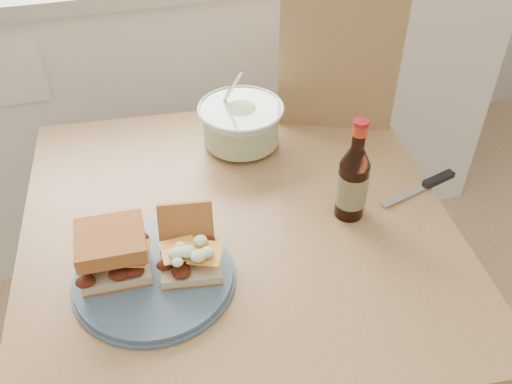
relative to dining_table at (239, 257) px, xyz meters
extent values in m
cube|color=white|center=(-0.15, 0.95, -0.15)|extent=(2.40, 0.60, 0.90)
cube|color=#B08153|center=(0.00, 0.00, 0.08)|extent=(0.90, 0.90, 0.04)
cube|color=#B08153|center=(-0.35, 0.40, -0.27)|extent=(0.06, 0.06, 0.67)
cube|color=#B08153|center=(0.40, 0.35, -0.27)|extent=(0.06, 0.06, 0.67)
cylinder|color=#496176|center=(-0.18, -0.11, 0.11)|extent=(0.28, 0.28, 0.02)
cube|color=beige|center=(-0.24, -0.08, 0.13)|extent=(0.12, 0.11, 0.02)
cube|color=#FAA232|center=(-0.24, -0.08, 0.17)|extent=(0.07, 0.07, 0.00)
cube|color=#B3682F|center=(-0.24, -0.08, 0.19)|extent=(0.12, 0.11, 0.03)
cube|color=beige|center=(-0.11, -0.11, 0.13)|extent=(0.12, 0.11, 0.02)
cube|color=#FAA232|center=(-0.11, -0.11, 0.16)|extent=(0.07, 0.07, 0.00)
cube|color=#B3682F|center=(-0.11, -0.05, 0.16)|extent=(0.11, 0.08, 0.09)
cone|color=silver|center=(0.07, 0.26, 0.15)|extent=(0.19, 0.19, 0.10)
cylinder|color=beige|center=(0.07, 0.26, 0.15)|extent=(0.17, 0.17, 0.06)
torus|color=silver|center=(0.07, 0.26, 0.20)|extent=(0.20, 0.20, 0.01)
cylinder|color=silver|center=(0.05, 0.28, 0.23)|extent=(0.05, 0.07, 0.13)
cylinder|color=black|center=(0.22, -0.03, 0.17)|extent=(0.06, 0.06, 0.12)
cone|color=black|center=(0.22, -0.03, 0.25)|extent=(0.06, 0.06, 0.04)
cylinder|color=black|center=(0.22, -0.03, 0.29)|extent=(0.02, 0.02, 0.05)
cylinder|color=red|center=(0.22, -0.03, 0.31)|extent=(0.03, 0.03, 0.02)
cylinder|color=maroon|center=(0.22, -0.03, 0.32)|extent=(0.03, 0.03, 0.01)
cylinder|color=#343C1E|center=(0.22, -0.03, 0.17)|extent=(0.06, 0.06, 0.07)
cube|color=silver|center=(0.36, -0.01, 0.11)|extent=(0.14, 0.06, 0.00)
cube|color=black|center=(0.45, 0.01, 0.11)|extent=(0.08, 0.04, 0.01)
cube|color=#A98151|center=(0.33, 0.35, 0.28)|extent=(0.32, 0.27, 0.36)
camera|label=1|loc=(-0.17, -0.81, 0.89)|focal=40.00mm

